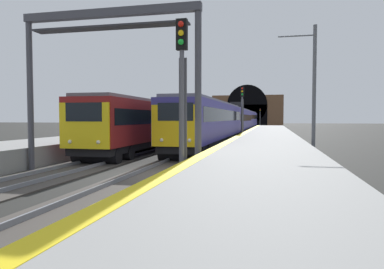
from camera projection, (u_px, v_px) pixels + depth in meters
ground_plane at (154, 176)px, 15.10m from camera, size 320.00×320.00×0.00m
platform_right at (261, 167)px, 14.08m from camera, size 112.00×4.85×1.05m
platform_right_edge_strip at (207, 152)px, 14.54m from camera, size 112.00×0.50×0.01m
track_main_line at (154, 175)px, 15.10m from camera, size 160.00×2.85×0.21m
track_adjacent_line at (64, 171)px, 16.04m from camera, size 160.00×3.14×0.21m
train_main_approaching at (236, 120)px, 49.35m from camera, size 63.28×3.00×4.69m
train_adjacent_platform at (203, 120)px, 47.90m from camera, size 62.63×3.00×3.74m
railway_signal_near at (182, 88)px, 12.18m from camera, size 0.39×0.38×5.83m
railway_signal_mid at (242, 109)px, 36.46m from camera, size 0.39×0.38×5.69m
railway_signal_far at (260, 116)px, 89.73m from camera, size 0.39×0.38×4.90m
overhead_signal_gantry at (109, 51)px, 15.58m from camera, size 0.70×8.30×7.24m
tunnel_portal at (247, 111)px, 101.78m from camera, size 3.02×20.11×11.92m
catenary_mast_near at (314, 91)px, 21.07m from camera, size 0.22×2.23×7.96m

